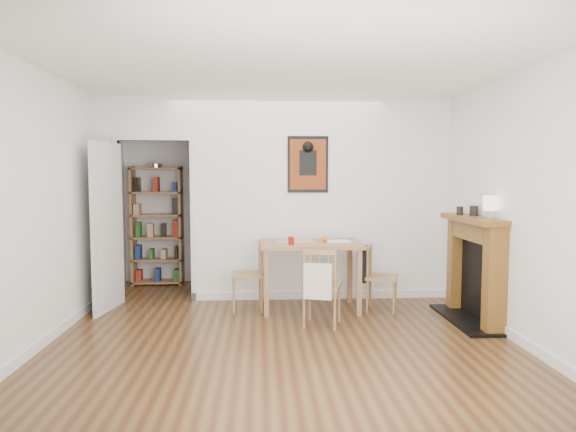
{
  "coord_description": "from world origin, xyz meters",
  "views": [
    {
      "loc": [
        -0.2,
        -5.22,
        1.6
      ],
      "look_at": [
        0.11,
        0.6,
        1.15
      ],
      "focal_mm": 32.0,
      "sensor_mm": 36.0,
      "label": 1
    }
  ],
  "objects": [
    {
      "name": "bookshelf",
      "position": [
        -1.73,
        2.4,
        0.86
      ],
      "size": [
        0.74,
        0.29,
        1.75
      ],
      "color": "#8D6342",
      "rests_on": "ground"
    },
    {
      "name": "ground",
      "position": [
        0.0,
        0.0,
        0.0
      ],
      "size": [
        5.2,
        5.2,
        0.0
      ],
      "primitive_type": "plane",
      "color": "brown",
      "rests_on": "ground"
    },
    {
      "name": "ceramic_jar_a",
      "position": [
        2.18,
        0.38,
        1.22
      ],
      "size": [
        0.09,
        0.09,
        0.11
      ],
      "primitive_type": "cylinder",
      "color": "black",
      "rests_on": "fireplace"
    },
    {
      "name": "red_glass",
      "position": [
        0.15,
        0.66,
        0.86
      ],
      "size": [
        0.07,
        0.07,
        0.09
      ],
      "primitive_type": "cylinder",
      "color": "maroon",
      "rests_on": "dining_table"
    },
    {
      "name": "chair_front",
      "position": [
        0.44,
        0.15,
        0.43
      ],
      "size": [
        0.52,
        0.56,
        0.84
      ],
      "color": "olive",
      "rests_on": "ground"
    },
    {
      "name": "fireplace",
      "position": [
        2.16,
        0.25,
        0.62
      ],
      "size": [
        0.45,
        1.25,
        1.16
      ],
      "color": "brown",
      "rests_on": "ground"
    },
    {
      "name": "room_shell",
      "position": [
        0.1,
        1.34,
        1.3
      ],
      "size": [
        5.2,
        5.2,
        5.2
      ],
      "color": "silver",
      "rests_on": "ground"
    },
    {
      "name": "dining_table",
      "position": [
        0.39,
        0.82,
        0.71
      ],
      "size": [
        1.19,
        0.76,
        0.81
      ],
      "color": "#8D6342",
      "rests_on": "ground"
    },
    {
      "name": "mantel_lamp",
      "position": [
        2.16,
        -0.08,
        1.31
      ],
      "size": [
        0.16,
        0.16,
        0.24
      ],
      "color": "silver",
      "rests_on": "fireplace"
    },
    {
      "name": "chair_left",
      "position": [
        -0.37,
        0.83,
        0.42
      ],
      "size": [
        0.44,
        0.44,
        0.84
      ],
      "color": "olive",
      "rests_on": "ground"
    },
    {
      "name": "ceramic_jar_b",
      "position": [
        2.07,
        0.51,
        1.21
      ],
      "size": [
        0.08,
        0.08,
        0.09
      ],
      "primitive_type": "cylinder",
      "color": "black",
      "rests_on": "fireplace"
    },
    {
      "name": "notebook",
      "position": [
        0.72,
        0.85,
        0.82
      ],
      "size": [
        0.3,
        0.23,
        0.01
      ],
      "primitive_type": "cube",
      "rotation": [
        0.0,
        0.0,
        0.09
      ],
      "color": "white",
      "rests_on": "dining_table"
    },
    {
      "name": "placemat",
      "position": [
        0.21,
        0.93,
        0.81
      ],
      "size": [
        0.44,
        0.34,
        0.0
      ],
      "primitive_type": "cube",
      "rotation": [
        0.0,
        0.0,
        0.04
      ],
      "color": "#C0B09E",
      "rests_on": "dining_table"
    },
    {
      "name": "chair_right",
      "position": [
        1.21,
        0.73,
        0.41
      ],
      "size": [
        0.54,
        0.5,
        0.79
      ],
      "color": "olive",
      "rests_on": "ground"
    },
    {
      "name": "orange_fruit",
      "position": [
        0.56,
        0.88,
        0.85
      ],
      "size": [
        0.08,
        0.08,
        0.08
      ],
      "primitive_type": "sphere",
      "color": "#FF640D",
      "rests_on": "dining_table"
    }
  ]
}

